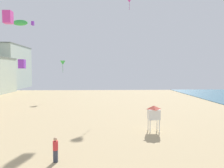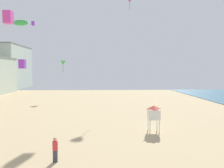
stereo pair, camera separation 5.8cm
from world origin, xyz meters
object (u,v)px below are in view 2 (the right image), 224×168
kite_purple_box (22,64)px  kite_green_delta (63,63)px  kite_magenta_box (8,17)px  kite_green_parafoil (21,23)px  lifeguard_stand (154,113)px  kite_magenta_delta (130,0)px  kite_purple_box_3 (33,23)px  kite_flyer (55,148)px

kite_purple_box → kite_green_delta: bearing=35.8°
kite_magenta_box → kite_green_parafoil: bearing=103.8°
kite_magenta_box → kite_green_parafoil: 11.43m
lifeguard_stand → kite_green_parafoil: bearing=160.6°
kite_magenta_box → kite_green_parafoil: (-2.69, 10.97, 1.73)m
kite_green_delta → kite_magenta_delta: size_ratio=1.02×
lifeguard_stand → kite_green_parafoil: kite_green_parafoil is taller
kite_magenta_box → kite_purple_box_3: (-3.27, 19.27, 3.43)m
lifeguard_stand → kite_purple_box: 29.85m
lifeguard_stand → kite_purple_box_3: 34.87m
lifeguard_stand → kite_green_delta: size_ratio=1.01×
lifeguard_stand → kite_flyer: bearing=-117.0°
kite_flyer → kite_magenta_box: 19.18m
kite_purple_box_3 → kite_magenta_delta: bearing=0.2°
kite_purple_box_3 → kite_purple_box: bearing=-101.5°
kite_flyer → kite_purple_box: kite_purple_box is taller
lifeguard_stand → kite_magenta_box: size_ratio=1.71×
kite_green_delta → kite_green_parafoil: 12.31m
lifeguard_stand → kite_magenta_box: bearing=-177.7°
kite_magenta_box → kite_purple_box: 16.45m
kite_purple_box → lifeguard_stand: bearing=-45.6°
kite_magenta_box → lifeguard_stand: bearing=-19.7°
kite_green_parafoil → kite_purple_box_3: kite_purple_box_3 is taller
kite_green_delta → kite_purple_box_3: bearing=-173.1°
kite_green_parafoil → kite_purple_box_3: size_ratio=3.01×
lifeguard_stand → kite_magenta_box: 20.39m
kite_purple_box_3 → lifeguard_stand: bearing=-52.0°
kite_flyer → kite_purple_box: bearing=-112.8°
lifeguard_stand → kite_magenta_delta: (0.43, 25.22, 18.92)m
kite_green_parafoil → kite_magenta_delta: size_ratio=1.01×
kite_magenta_box → kite_green_delta: bearing=82.4°
kite_magenta_box → kite_magenta_delta: (16.85, 19.33, 8.36)m
kite_magenta_box → kite_green_delta: (2.67, 19.98, -4.71)m
kite_purple_box → kite_magenta_delta: bearing=11.5°
kite_purple_box → kite_magenta_delta: kite_magenta_delta is taller
kite_purple_box → kite_flyer: bearing=-66.0°
kite_flyer → kite_green_delta: bearing=-127.0°
kite_flyer → kite_purple_box_3: 37.31m
kite_flyer → kite_green_delta: kite_green_delta is taller
kite_green_parafoil → kite_purple_box_3: 8.49m
kite_green_delta → kite_magenta_delta: kite_magenta_delta is taller
kite_purple_box → kite_green_parafoil: (1.43, -4.11, 6.84)m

